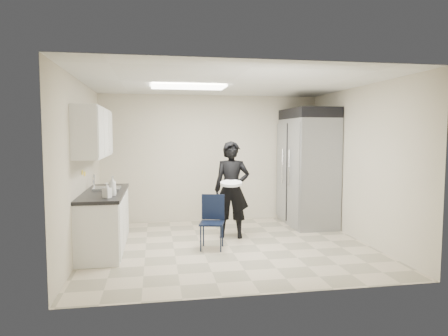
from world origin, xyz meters
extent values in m
plane|color=#BEAF95|center=(0.00, 0.00, 0.00)|extent=(4.50, 4.50, 0.00)
plane|color=silver|center=(0.00, 0.00, 2.60)|extent=(4.50, 4.50, 0.00)
plane|color=beige|center=(0.00, 2.00, 1.30)|extent=(4.50, 0.00, 4.50)
plane|color=beige|center=(-2.25, 0.00, 1.30)|extent=(0.00, 4.00, 4.00)
plane|color=beige|center=(2.25, 0.00, 1.30)|extent=(0.00, 4.00, 4.00)
cube|color=white|center=(-0.60, 0.40, 2.57)|extent=(1.20, 0.60, 0.02)
cube|color=silver|center=(-1.95, 0.20, 0.43)|extent=(0.60, 1.90, 0.86)
cube|color=black|center=(-1.95, 0.20, 0.89)|extent=(0.64, 1.95, 0.05)
cube|color=gray|center=(-1.93, 0.45, 0.87)|extent=(0.42, 0.40, 0.14)
cylinder|color=silver|center=(-2.13, 0.45, 1.02)|extent=(0.02, 0.02, 0.24)
cube|color=silver|center=(-2.08, 0.20, 1.83)|extent=(0.35, 1.80, 0.75)
cube|color=black|center=(-2.14, 1.35, 1.62)|extent=(0.22, 0.30, 0.35)
cube|color=yellow|center=(-2.24, 0.10, 1.22)|extent=(0.00, 0.12, 0.07)
cube|color=yellow|center=(-2.24, 0.30, 1.18)|extent=(0.00, 0.12, 0.07)
cube|color=gray|center=(1.83, 1.27, 1.05)|extent=(0.80, 1.35, 2.10)
cube|color=black|center=(1.83, 1.27, 2.20)|extent=(0.80, 1.35, 0.20)
cube|color=black|center=(-0.29, -0.11, 0.41)|extent=(0.44, 0.44, 0.82)
imported|color=black|center=(0.15, 0.55, 0.84)|extent=(0.69, 0.54, 1.68)
cylinder|color=silver|center=(0.10, 0.30, 0.98)|extent=(0.44, 0.44, 0.05)
imported|color=white|center=(-1.77, -0.28, 1.05)|extent=(0.15, 0.15, 0.29)
imported|color=#A4A3AF|center=(-1.82, -0.47, 1.02)|extent=(0.13, 0.13, 0.22)
camera|label=1|loc=(-1.15, -6.20, 1.80)|focal=32.00mm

